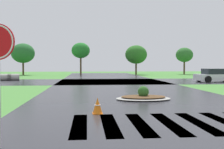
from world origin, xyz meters
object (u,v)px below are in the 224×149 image
at_px(median_island, 143,97).
at_px(traffic_cone, 97,106).
at_px(drainage_pipe_stack, 9,77).
at_px(car_blue_compact, 216,76).

xyz_separation_m(median_island, traffic_cone, (-2.45, -3.79, 0.14)).
bearing_deg(drainage_pipe_stack, median_island, -56.79).
bearing_deg(median_island, car_blue_compact, 52.03).
bearing_deg(car_blue_compact, median_island, -132.79).
relative_size(median_island, drainage_pipe_stack, 1.27).
relative_size(car_blue_compact, traffic_cone, 7.56).
xyz_separation_m(car_blue_compact, traffic_cone, (-12.45, -16.61, -0.34)).
height_order(car_blue_compact, traffic_cone, car_blue_compact).
bearing_deg(car_blue_compact, drainage_pipe_stack, 163.87).
distance_m(car_blue_compact, traffic_cone, 20.77).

